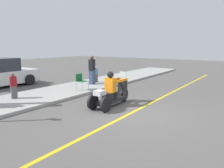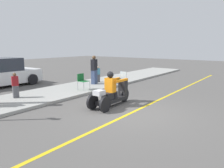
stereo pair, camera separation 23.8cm
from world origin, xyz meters
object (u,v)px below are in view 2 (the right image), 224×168
motorcycle_trike (112,94)px  spectator_mid_group (98,74)px  spectator_by_tree (94,70)px  parked_car_lot_left (1,73)px  folding_chair_set_back (82,80)px  spectator_end_of_line (15,86)px

motorcycle_trike → spectator_mid_group: bearing=46.3°
spectator_by_tree → parked_car_lot_left: (-3.33, 4.26, -0.15)m
folding_chair_set_back → motorcycle_trike: bearing=-113.5°
folding_chair_set_back → parked_car_lot_left: size_ratio=0.19×
spectator_by_tree → spectator_end_of_line: bearing=174.0°
spectator_by_tree → motorcycle_trike: bearing=-130.0°
spectator_by_tree → spectator_mid_group: 0.74m
motorcycle_trike → folding_chair_set_back: 3.04m
motorcycle_trike → spectator_end_of_line: bearing=114.6°
spectator_end_of_line → spectator_mid_group: (5.24, -0.26, -0.05)m
folding_chair_set_back → parked_car_lot_left: 5.16m
motorcycle_trike → spectator_end_of_line: 4.27m
folding_chair_set_back → spectator_by_tree: bearing=20.5°
spectator_end_of_line → folding_chair_set_back: spectator_end_of_line is taller
folding_chair_set_back → spectator_end_of_line: bearing=159.8°
spectator_mid_group → motorcycle_trike: bearing=-133.7°
motorcycle_trike → spectator_by_tree: 4.45m
motorcycle_trike → spectator_by_tree: spectator_by_tree is taller
spectator_mid_group → parked_car_lot_left: bearing=134.4°
spectator_mid_group → parked_car_lot_left: size_ratio=0.23×
motorcycle_trike → spectator_by_tree: size_ratio=1.37×
motorcycle_trike → spectator_by_tree: bearing=50.0°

